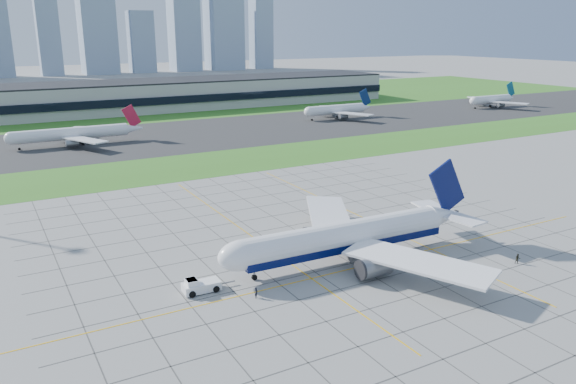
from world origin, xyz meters
name	(u,v)px	position (x,y,z in m)	size (l,w,h in m)	color
ground	(351,263)	(0.00, 0.00, 0.00)	(1400.00, 1400.00, 0.00)	#989893
grass_median	(188,166)	(0.00, 90.00, 0.02)	(700.00, 35.00, 0.04)	#356C1F
asphalt_taxiway	(142,139)	(0.00, 145.00, 0.03)	(700.00, 75.00, 0.04)	#383838
grass_far	(90,107)	(0.00, 255.00, 0.02)	(700.00, 145.00, 0.04)	#356C1F
apron_markings	(321,244)	(0.43, 11.09, 0.02)	(120.00, 130.00, 0.03)	#474744
terminal	(171,94)	(40.00, 229.87, 7.89)	(260.00, 43.00, 15.80)	#B7B7B2
city_skyline	(19,12)	(-8.71, 520.00, 59.09)	(523.00, 32.40, 160.00)	#8A9DB5
airliner	(346,237)	(-0.06, 1.78, 4.70)	(54.64, 55.34, 17.20)	white
pushback_tug	(200,286)	(-28.97, 2.62, 1.12)	(9.13, 3.36, 2.53)	white
crew_near	(256,293)	(-21.73, -3.95, 0.93)	(0.68, 0.45, 1.87)	black
crew_far	(518,259)	(26.93, -15.25, 0.98)	(0.96, 0.74, 1.97)	black
distant_jet_1	(73,133)	(-26.23, 144.39, 4.49)	(47.49, 42.66, 14.08)	white
distant_jet_2	(337,110)	(99.07, 151.60, 4.48)	(36.95, 42.66, 14.08)	white
distant_jet_3	(492,99)	(199.75, 144.04, 4.48)	(32.76, 42.66, 14.08)	white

